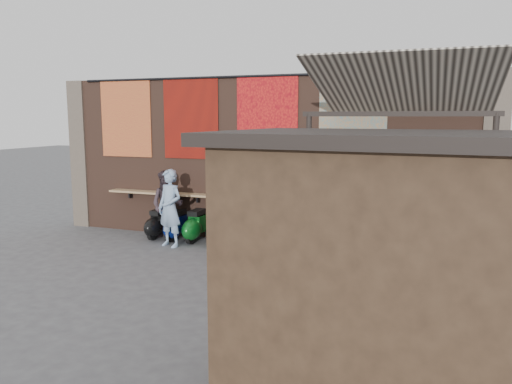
{
  "coord_description": "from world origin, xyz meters",
  "views": [
    {
      "loc": [
        4.15,
        -8.69,
        3.03
      ],
      "look_at": [
        0.5,
        1.2,
        1.44
      ],
      "focal_mm": 35.0,
      "sensor_mm": 36.0,
      "label": 1
    }
  ],
  "objects_px": {
    "shelf_box": "(222,191)",
    "scooter_stool_1": "(176,225)",
    "shopper_grey": "(388,244)",
    "scooter_stool_3": "(219,229)",
    "scooter_stool_10": "(383,244)",
    "shopper_tan": "(399,231)",
    "diner_right": "(168,205)",
    "scooter_stool_2": "(196,226)",
    "scooter_stool_6": "(285,234)",
    "scooter_stool_9": "(360,240)",
    "scooter_stool_8": "(332,239)",
    "scooter_stool_0": "(157,224)",
    "scooter_stool_4": "(241,230)",
    "diner_left": "(170,208)",
    "market_stall": "(370,286)",
    "scooter_stool_7": "(308,235)",
    "scooter_stool_5": "(262,233)",
    "shopper_navy": "(400,259)"
  },
  "relations": [
    {
      "from": "scooter_stool_4",
      "to": "scooter_stool_10",
      "type": "distance_m",
      "value": 3.31
    },
    {
      "from": "scooter_stool_10",
      "to": "shopper_tan",
      "type": "distance_m",
      "value": 1.24
    },
    {
      "from": "scooter_stool_1",
      "to": "diner_right",
      "type": "distance_m",
      "value": 0.55
    },
    {
      "from": "scooter_stool_8",
      "to": "scooter_stool_10",
      "type": "relative_size",
      "value": 1.08
    },
    {
      "from": "shopper_grey",
      "to": "scooter_stool_3",
      "type": "bearing_deg",
      "value": 13.31
    },
    {
      "from": "shelf_box",
      "to": "shopper_tan",
      "type": "distance_m",
      "value": 4.52
    },
    {
      "from": "scooter_stool_0",
      "to": "shopper_grey",
      "type": "xyz_separation_m",
      "value": [
        5.81,
        -1.74,
        0.43
      ]
    },
    {
      "from": "scooter_stool_8",
      "to": "diner_right",
      "type": "xyz_separation_m",
      "value": [
        -4.12,
        0.0,
        0.49
      ]
    },
    {
      "from": "scooter_stool_2",
      "to": "scooter_stool_3",
      "type": "bearing_deg",
      "value": -0.72
    },
    {
      "from": "shelf_box",
      "to": "scooter_stool_3",
      "type": "distance_m",
      "value": 0.92
    },
    {
      "from": "scooter_stool_0",
      "to": "diner_left",
      "type": "height_order",
      "value": "diner_left"
    },
    {
      "from": "scooter_stool_2",
      "to": "diner_left",
      "type": "relative_size",
      "value": 0.45
    },
    {
      "from": "shelf_box",
      "to": "scooter_stool_4",
      "type": "distance_m",
      "value": 1.09
    },
    {
      "from": "scooter_stool_8",
      "to": "scooter_stool_10",
      "type": "bearing_deg",
      "value": 2.3
    },
    {
      "from": "scooter_stool_9",
      "to": "shopper_grey",
      "type": "distance_m",
      "value": 1.97
    },
    {
      "from": "shopper_tan",
      "to": "scooter_stool_8",
      "type": "bearing_deg",
      "value": 109.21
    },
    {
      "from": "shelf_box",
      "to": "diner_right",
      "type": "height_order",
      "value": "diner_right"
    },
    {
      "from": "shopper_navy",
      "to": "scooter_stool_7",
      "type": "bearing_deg",
      "value": -93.97
    },
    {
      "from": "scooter_stool_1",
      "to": "scooter_stool_2",
      "type": "xyz_separation_m",
      "value": [
        0.54,
        -0.02,
        0.03
      ]
    },
    {
      "from": "scooter_stool_5",
      "to": "shopper_navy",
      "type": "relative_size",
      "value": 0.51
    },
    {
      "from": "shopper_grey",
      "to": "shopper_navy",
      "type": "bearing_deg",
      "value": 145.52
    },
    {
      "from": "scooter_stool_7",
      "to": "scooter_stool_5",
      "type": "bearing_deg",
      "value": -179.24
    },
    {
      "from": "scooter_stool_9",
      "to": "shopper_grey",
      "type": "bearing_deg",
      "value": -67.24
    },
    {
      "from": "scooter_stool_2",
      "to": "diner_right",
      "type": "distance_m",
      "value": 0.88
    },
    {
      "from": "scooter_stool_10",
      "to": "shopper_tan",
      "type": "relative_size",
      "value": 0.41
    },
    {
      "from": "shelf_box",
      "to": "scooter_stool_1",
      "type": "bearing_deg",
      "value": -166.16
    },
    {
      "from": "shelf_box",
      "to": "shopper_tan",
      "type": "bearing_deg",
      "value": -17.47
    },
    {
      "from": "shelf_box",
      "to": "scooter_stool_0",
      "type": "relative_size",
      "value": 0.85
    },
    {
      "from": "diner_left",
      "to": "diner_right",
      "type": "bearing_deg",
      "value": 140.55
    },
    {
      "from": "shopper_navy",
      "to": "shopper_grey",
      "type": "relative_size",
      "value": 0.95
    },
    {
      "from": "scooter_stool_3",
      "to": "scooter_stool_9",
      "type": "height_order",
      "value": "scooter_stool_3"
    },
    {
      "from": "diner_left",
      "to": "scooter_stool_9",
      "type": "bearing_deg",
      "value": 23.76
    },
    {
      "from": "diner_left",
      "to": "market_stall",
      "type": "xyz_separation_m",
      "value": [
        5.3,
        -5.28,
        0.47
      ]
    },
    {
      "from": "scooter_stool_2",
      "to": "scooter_stool_3",
      "type": "xyz_separation_m",
      "value": [
        0.62,
        -0.01,
        -0.01
      ]
    },
    {
      "from": "scooter_stool_1",
      "to": "shopper_navy",
      "type": "xyz_separation_m",
      "value": [
        5.56,
        -2.56,
        0.39
      ]
    },
    {
      "from": "shopper_tan",
      "to": "scooter_stool_3",
      "type": "bearing_deg",
      "value": 129.39
    },
    {
      "from": "scooter_stool_0",
      "to": "scooter_stool_6",
      "type": "distance_m",
      "value": 3.35
    },
    {
      "from": "scooter_stool_4",
      "to": "scooter_stool_8",
      "type": "distance_m",
      "value": 2.2
    },
    {
      "from": "shopper_tan",
      "to": "scooter_stool_4",
      "type": "bearing_deg",
      "value": 126.93
    },
    {
      "from": "scooter_stool_2",
      "to": "scooter_stool_6",
      "type": "bearing_deg",
      "value": 0.45
    },
    {
      "from": "scooter_stool_1",
      "to": "scooter_stool_8",
      "type": "xyz_separation_m",
      "value": [
        3.92,
        -0.07,
        0.01
      ]
    },
    {
      "from": "diner_left",
      "to": "market_stall",
      "type": "height_order",
      "value": "market_stall"
    },
    {
      "from": "scooter_stool_2",
      "to": "diner_left",
      "type": "xyz_separation_m",
      "value": [
        -0.35,
        -0.61,
        0.53
      ]
    },
    {
      "from": "scooter_stool_0",
      "to": "diner_right",
      "type": "height_order",
      "value": "diner_right"
    },
    {
      "from": "shelf_box",
      "to": "scooter_stool_5",
      "type": "relative_size",
      "value": 0.84
    },
    {
      "from": "shelf_box",
      "to": "scooter_stool_9",
      "type": "relative_size",
      "value": 0.83
    },
    {
      "from": "scooter_stool_0",
      "to": "market_stall",
      "type": "bearing_deg",
      "value": -44.36
    },
    {
      "from": "scooter_stool_6",
      "to": "scooter_stool_9",
      "type": "xyz_separation_m",
      "value": [
        1.72,
        0.01,
        0.0
      ]
    },
    {
      "from": "diner_right",
      "to": "scooter_stool_0",
      "type": "bearing_deg",
      "value": 168.63
    },
    {
      "from": "scooter_stool_1",
      "to": "scooter_stool_4",
      "type": "xyz_separation_m",
      "value": [
        1.73,
        0.01,
        0.02
      ]
    }
  ]
}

